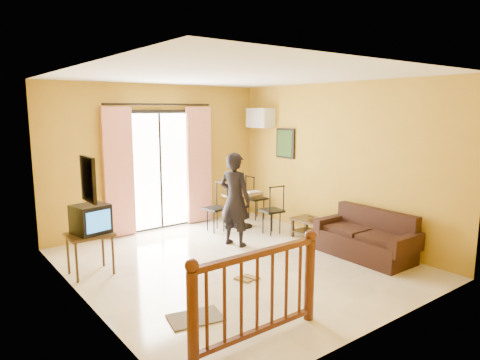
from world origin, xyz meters
TOP-DOWN VIEW (x-y plane):
  - ground at (0.00, 0.00)m, footprint 5.00×5.00m
  - room_shell at (0.00, 0.00)m, footprint 5.00×5.00m
  - balcony_door at (0.00, 2.43)m, footprint 2.25×0.14m
  - tv_table at (-1.90, 0.91)m, footprint 0.60×0.50m
  - television at (-1.87, 0.91)m, footprint 0.53×0.49m
  - picture_left at (-2.22, -0.20)m, footprint 0.05×0.42m
  - dining_table at (1.34, 1.58)m, footprint 0.83×0.83m
  - water_jug at (1.32, 1.71)m, footprint 0.15×0.15m
  - serving_tray at (1.55, 1.48)m, footprint 0.31×0.22m
  - dining_chairs at (1.39, 1.47)m, footprint 1.67×1.49m
  - air_conditioner at (2.09, 1.95)m, footprint 0.31×0.60m
  - botanical_print at (2.22, 1.30)m, footprint 0.05×0.50m
  - coffee_table at (1.85, 0.13)m, footprint 0.45×0.81m
  - bowl at (1.85, 0.15)m, footprint 0.23×0.23m
  - sofa at (1.85, -1.02)m, footprint 0.74×1.57m
  - standing_person at (0.53, 0.74)m, footprint 0.56×0.69m
  - stair_balustrade at (-1.15, -1.90)m, footprint 1.63×0.13m
  - doormat at (-1.41, -1.13)m, footprint 0.67×0.52m
  - sandals at (-0.26, -0.60)m, footprint 0.30×0.27m

SIDE VIEW (x-z plane):
  - ground at x=0.00m, z-range 0.00..0.00m
  - dining_chairs at x=1.39m, z-range -0.47..0.47m
  - doormat at x=-1.41m, z-range 0.00..0.02m
  - sandals at x=-0.26m, z-range 0.00..0.03m
  - coffee_table at x=1.85m, z-range 0.06..0.42m
  - sofa at x=1.85m, z-range -0.09..0.66m
  - bowl at x=1.85m, z-range 0.36..0.42m
  - tv_table at x=-1.90m, z-range 0.22..0.83m
  - dining_table at x=1.34m, z-range 0.20..0.90m
  - stair_balustrade at x=-1.15m, z-range 0.05..1.08m
  - serving_tray at x=1.55m, z-range 0.70..0.72m
  - television at x=-1.87m, z-range 0.60..1.01m
  - standing_person at x=0.53m, z-range 0.00..1.62m
  - water_jug at x=1.32m, z-range 0.70..0.97m
  - balcony_door at x=0.00m, z-range -0.04..2.42m
  - picture_left at x=-2.22m, z-range 1.29..1.81m
  - botanical_print at x=2.22m, z-range 1.35..1.95m
  - room_shell at x=0.00m, z-range -0.80..4.20m
  - air_conditioner at x=2.09m, z-range 1.95..2.35m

